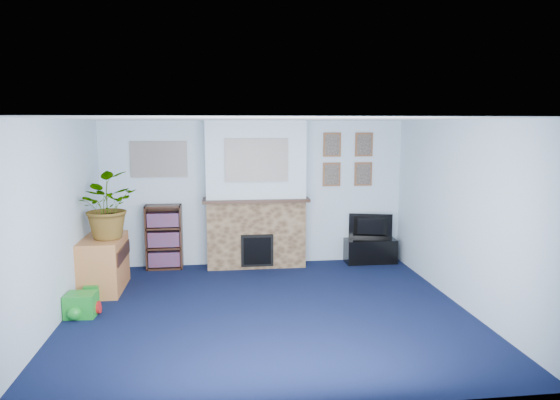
{
  "coord_description": "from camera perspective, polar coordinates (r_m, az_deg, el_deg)",
  "views": [
    {
      "loc": [
        -0.59,
        -5.99,
        2.34
      ],
      "look_at": [
        0.24,
        0.76,
        1.3
      ],
      "focal_mm": 32.0,
      "sensor_mm": 36.0,
      "label": 1
    }
  ],
  "objects": [
    {
      "name": "mantel_can",
      "position": [
        8.17,
        1.79,
        0.7
      ],
      "size": [
        0.06,
        0.06,
        0.12
      ],
      "primitive_type": "cylinder",
      "color": "#198C26",
      "rests_on": "chimney_breast"
    },
    {
      "name": "sideboard",
      "position": [
        7.56,
        -19.5,
        -7.11
      ],
      "size": [
        0.54,
        0.98,
        0.76
      ],
      "primitive_type": "cube",
      "color": "#BD723C",
      "rests_on": "ground"
    },
    {
      "name": "portrait_tl",
      "position": [
        8.44,
        5.97,
        6.3
      ],
      "size": [
        0.3,
        0.03,
        0.4
      ],
      "primitive_type": "cube",
      "color": "brown",
      "rests_on": "wall_back"
    },
    {
      "name": "toy_ball",
      "position": [
        6.63,
        -22.44,
        -11.85
      ],
      "size": [
        0.18,
        0.18,
        0.18
      ],
      "primitive_type": "sphere",
      "color": "#198C26",
      "rests_on": "ground"
    },
    {
      "name": "portrait_bl",
      "position": [
        8.48,
        5.91,
        2.93
      ],
      "size": [
        0.3,
        0.03,
        0.4
      ],
      "primitive_type": "cube",
      "color": "brown",
      "rests_on": "wall_back"
    },
    {
      "name": "wall_right",
      "position": [
        6.84,
        19.98,
        -1.46
      ],
      "size": [
        0.04,
        4.5,
        2.4
      ],
      "primitive_type": "cube",
      "color": "silver",
      "rests_on": "ground"
    },
    {
      "name": "mantel_teddy",
      "position": [
        8.07,
        -7.01,
        0.58
      ],
      "size": [
        0.13,
        0.13,
        0.13
      ],
      "primitive_type": "sphere",
      "color": "gray",
      "rests_on": "chimney_breast"
    },
    {
      "name": "portrait_tr",
      "position": [
        8.58,
        9.57,
        6.27
      ],
      "size": [
        0.3,
        0.03,
        0.4
      ],
      "primitive_type": "cube",
      "color": "brown",
      "rests_on": "wall_back"
    },
    {
      "name": "toy_block",
      "position": [
        7.2,
        -20.7,
        -9.96
      ],
      "size": [
        0.19,
        0.19,
        0.23
      ],
      "primitive_type": "cube",
      "rotation": [
        0.0,
        0.0,
        0.05
      ],
      "color": "#198C26",
      "rests_on": "ground"
    },
    {
      "name": "bookshelf",
      "position": [
        8.35,
        -13.09,
        -4.29
      ],
      "size": [
        0.58,
        0.28,
        1.05
      ],
      "color": "#321C12",
      "rests_on": "ground"
    },
    {
      "name": "mantel_clock",
      "position": [
        8.09,
        -2.65,
        0.69
      ],
      "size": [
        0.11,
        0.07,
        0.15
      ],
      "primitive_type": "cube",
      "color": "gold",
      "rests_on": "chimney_breast"
    },
    {
      "name": "collage_left",
      "position": [
        8.3,
        -13.68,
        4.55
      ],
      "size": [
        0.9,
        0.03,
        0.58
      ],
      "primitive_type": "cube",
      "color": "gray",
      "rests_on": "wall_back"
    },
    {
      "name": "wall_front",
      "position": [
        3.96,
        1.88,
        -8.06
      ],
      "size": [
        5.0,
        0.04,
        2.4
      ],
      "primitive_type": "cube",
      "color": "silver",
      "rests_on": "ground"
    },
    {
      "name": "television",
      "position": [
        8.61,
        10.32,
        -3.03
      ],
      "size": [
        0.73,
        0.28,
        0.42
      ],
      "primitive_type": "imported",
      "rotation": [
        0.0,
        0.0,
        2.89
      ],
      "color": "black",
      "rests_on": "tv_stand"
    },
    {
      "name": "portrait_br",
      "position": [
        8.62,
        9.48,
        2.95
      ],
      "size": [
        0.3,
        0.03,
        0.4
      ],
      "primitive_type": "cube",
      "color": "brown",
      "rests_on": "wall_back"
    },
    {
      "name": "tv_stand",
      "position": [
        8.68,
        10.29,
        -5.59
      ],
      "size": [
        0.86,
        0.36,
        0.41
      ],
      "primitive_type": "cube",
      "color": "black",
      "rests_on": "ground"
    },
    {
      "name": "wall_back",
      "position": [
        8.34,
        -2.89,
        0.79
      ],
      "size": [
        5.0,
        0.04,
        2.4
      ],
      "primitive_type": "cube",
      "color": "silver",
      "rests_on": "ground"
    },
    {
      "name": "collage_main",
      "position": [
        7.87,
        -2.7,
        4.57
      ],
      "size": [
        1.0,
        0.03,
        0.68
      ],
      "primitive_type": "cube",
      "color": "gray",
      "rests_on": "chimney_breast"
    },
    {
      "name": "green_crate",
      "position": [
        6.72,
        -21.76,
        -11.09
      ],
      "size": [
        0.38,
        0.31,
        0.29
      ],
      "primitive_type": "cube",
      "rotation": [
        0.0,
        0.0,
        -0.06
      ],
      "color": "#198C26",
      "rests_on": "ground"
    },
    {
      "name": "toy_tube",
      "position": [
        6.76,
        -21.27,
        -11.57
      ],
      "size": [
        0.35,
        0.16,
        0.2
      ],
      "primitive_type": "cylinder",
      "rotation": [
        0.0,
        1.43,
        0.0
      ],
      "color": "red",
      "rests_on": "ground"
    },
    {
      "name": "floor",
      "position": [
        6.46,
        -1.33,
        -12.57
      ],
      "size": [
        5.0,
        4.5,
        0.01
      ],
      "primitive_type": "cube",
      "color": "#0E1535",
      "rests_on": "ground"
    },
    {
      "name": "potted_plant",
      "position": [
        7.32,
        -19.54,
        -0.66
      ],
      "size": [
        1.09,
        1.08,
        0.91
      ],
      "primitive_type": "imported",
      "rotation": [
        0.0,
        0.0,
        2.39
      ],
      "color": "#26661E",
      "rests_on": "sideboard"
    },
    {
      "name": "wall_left",
      "position": [
        6.39,
        -24.29,
        -2.38
      ],
      "size": [
        0.04,
        4.5,
        2.4
      ],
      "primitive_type": "cube",
      "color": "silver",
      "rests_on": "ground"
    },
    {
      "name": "ceiling",
      "position": [
        6.02,
        -1.41,
        9.24
      ],
      "size": [
        5.0,
        4.5,
        0.01
      ],
      "primitive_type": "cube",
      "color": "white",
      "rests_on": "wall_back"
    },
    {
      "name": "mantel_candle",
      "position": [
        8.11,
        -1.01,
        0.79
      ],
      "size": [
        0.05,
        0.05,
        0.15
      ],
      "primitive_type": "cylinder",
      "color": "#B2BFC6",
      "rests_on": "chimney_breast"
    },
    {
      "name": "chimney_breast",
      "position": [
        8.14,
        -2.78,
        0.49
      ],
      "size": [
        1.72,
        0.5,
        2.4
      ],
      "color": "brown",
      "rests_on": "ground"
    }
  ]
}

